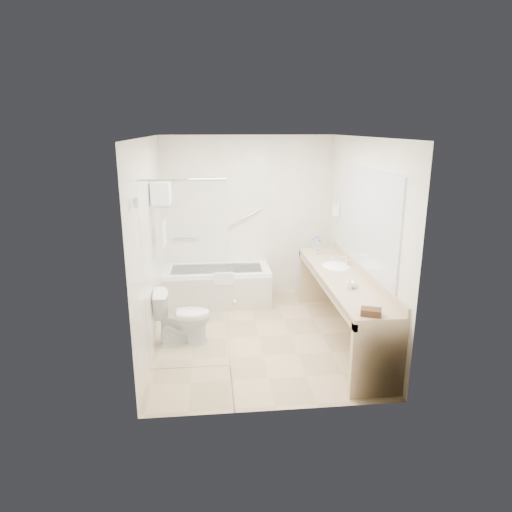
{
  "coord_description": "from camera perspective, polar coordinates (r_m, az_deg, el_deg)",
  "views": [
    {
      "loc": [
        -0.58,
        -5.35,
        2.62
      ],
      "look_at": [
        0.0,
        0.3,
        1.0
      ],
      "focal_mm": 32.0,
      "sensor_mm": 36.0,
      "label": 1
    }
  ],
  "objects": [
    {
      "name": "wall_back",
      "position": [
        7.11,
        -1.08,
        4.8
      ],
      "size": [
        2.6,
        0.1,
        2.5
      ],
      "primitive_type": "cube",
      "color": "silver",
      "rests_on": "ground"
    },
    {
      "name": "floor",
      "position": [
        5.99,
        0.3,
        -10.04
      ],
      "size": [
        3.2,
        3.2,
        0.0
      ],
      "primitive_type": "plane",
      "color": "tan",
      "rests_on": "ground"
    },
    {
      "name": "ceiling",
      "position": [
        5.39,
        0.34,
        14.64
      ],
      "size": [
        2.6,
        3.2,
        0.1
      ],
      "primitive_type": "cube",
      "color": "white",
      "rests_on": "wall_back"
    },
    {
      "name": "drinking_glass_near",
      "position": [
        6.63,
        7.91,
        0.65
      ],
      "size": [
        0.09,
        0.09,
        0.08
      ],
      "primitive_type": "cylinder",
      "rotation": [
        0.0,
        0.0,
        0.4
      ],
      "color": "silver",
      "rests_on": "vanity_counter"
    },
    {
      "name": "faucet",
      "position": [
        6.12,
        11.3,
        -0.44
      ],
      "size": [
        0.03,
        0.03,
        0.14
      ],
      "primitive_type": "cylinder",
      "color": "silver",
      "rests_on": "vanity_counter"
    },
    {
      "name": "hairdryer_unit",
      "position": [
        6.76,
        9.99,
        5.71
      ],
      "size": [
        0.08,
        0.1,
        0.18
      ],
      "primitive_type": "cube",
      "color": "white",
      "rests_on": "wall_right"
    },
    {
      "name": "shower_enclosure",
      "position": [
        4.69,
        -6.15,
        -3.52
      ],
      "size": [
        0.96,
        0.91,
        2.11
      ],
      "color": "silver",
      "rests_on": "floor"
    },
    {
      "name": "grab_bar_long",
      "position": [
        7.07,
        -1.45,
        4.73
      ],
      "size": [
        0.53,
        0.03,
        0.33
      ],
      "primitive_type": "cylinder",
      "rotation": [
        0.0,
        1.05,
        0.0
      ],
      "color": "silver",
      "rests_on": "wall_back"
    },
    {
      "name": "water_bottle_mid",
      "position": [
        6.58,
        7.91,
        1.05
      ],
      "size": [
        0.07,
        0.07,
        0.22
      ],
      "rotation": [
        0.0,
        0.0,
        0.1
      ],
      "color": "silver",
      "rests_on": "vanity_counter"
    },
    {
      "name": "drinking_glass_far",
      "position": [
        6.21,
        9.45,
        -0.45
      ],
      "size": [
        0.07,
        0.07,
        0.09
      ],
      "primitive_type": "cylinder",
      "rotation": [
        0.0,
        0.0,
        -0.02
      ],
      "color": "silver",
      "rests_on": "vanity_counter"
    },
    {
      "name": "amenity_basket",
      "position": [
        4.6,
        14.19,
        -6.8
      ],
      "size": [
        0.23,
        0.19,
        0.07
      ],
      "primitive_type": "cube",
      "rotation": [
        0.0,
        0.0,
        -0.38
      ],
      "color": "#432618",
      "rests_on": "vanity_counter"
    },
    {
      "name": "water_bottle_left",
      "position": [
        6.77,
        7.68,
        1.48
      ],
      "size": [
        0.07,
        0.07,
        0.22
      ],
      "rotation": [
        0.0,
        0.0,
        -0.0
      ],
      "color": "silver",
      "rests_on": "vanity_counter"
    },
    {
      "name": "wall_right",
      "position": [
        5.84,
        13.12,
        1.92
      ],
      "size": [
        0.1,
        3.2,
        2.5
      ],
      "primitive_type": "cube",
      "color": "silver",
      "rests_on": "ground"
    },
    {
      "name": "mirror",
      "position": [
        5.63,
        13.7,
        4.51
      ],
      "size": [
        0.02,
        2.0,
        1.2
      ],
      "primitive_type": "cube",
      "color": "#B5BAC2",
      "rests_on": "wall_right"
    },
    {
      "name": "sink",
      "position": [
        6.11,
        9.95,
        -1.47
      ],
      "size": [
        0.4,
        0.52,
        0.14
      ],
      "primitive_type": "ellipsoid",
      "color": "white",
      "rests_on": "vanity_counter"
    },
    {
      "name": "water_bottle_right",
      "position": [
        6.83,
        7.17,
        1.46
      ],
      "size": [
        0.05,
        0.05,
        0.17
      ],
      "rotation": [
        0.0,
        0.0,
        -0.23
      ],
      "color": "silver",
      "rests_on": "vanity_counter"
    },
    {
      "name": "bathtub",
      "position": [
        7.0,
        -4.87,
        -3.73
      ],
      "size": [
        1.6,
        0.73,
        0.59
      ],
      "color": "white",
      "rests_on": "floor"
    },
    {
      "name": "wall_left",
      "position": [
        5.57,
        -13.1,
        1.26
      ],
      "size": [
        0.1,
        3.2,
        2.5
      ],
      "primitive_type": "cube",
      "color": "silver",
      "rests_on": "ground"
    },
    {
      "name": "vanity_counter",
      "position": [
        5.79,
        10.62,
        -4.35
      ],
      "size": [
        0.55,
        2.7,
        0.95
      ],
      "color": "#C7B284",
      "rests_on": "floor"
    },
    {
      "name": "toilet",
      "position": [
        5.78,
        -9.13,
        -7.52
      ],
      "size": [
        0.72,
        0.43,
        0.69
      ],
      "primitive_type": "imported",
      "rotation": [
        0.0,
        0.0,
        1.63
      ],
      "color": "white",
      "rests_on": "floor"
    },
    {
      "name": "towel_shelf",
      "position": [
        5.8,
        -11.72,
        6.99
      ],
      "size": [
        0.24,
        0.55,
        0.81
      ],
      "color": "silver",
      "rests_on": "wall_left"
    },
    {
      "name": "grab_bar_short",
      "position": [
        7.12,
        -8.68,
        2.16
      ],
      "size": [
        0.4,
        0.03,
        0.03
      ],
      "primitive_type": "cylinder",
      "rotation": [
        0.0,
        1.57,
        0.0
      ],
      "color": "silver",
      "rests_on": "wall_back"
    },
    {
      "name": "soap_bottle_b",
      "position": [
        5.3,
        12.09,
        -3.41
      ],
      "size": [
        0.1,
        0.13,
        0.09
      ],
      "primitive_type": "imported",
      "rotation": [
        0.0,
        0.0,
        -0.08
      ],
      "color": "white",
      "rests_on": "vanity_counter"
    },
    {
      "name": "wall_front",
      "position": [
        4.04,
        2.77,
        -3.94
      ],
      "size": [
        2.6,
        0.1,
        2.5
      ],
      "primitive_type": "cube",
      "color": "silver",
      "rests_on": "ground"
    },
    {
      "name": "soap_bottle_a",
      "position": [
        5.26,
        11.5,
        -3.76
      ],
      "size": [
        0.06,
        0.13,
        0.06
      ],
      "primitive_type": "imported",
      "rotation": [
        0.0,
        0.0,
        -0.06
      ],
      "color": "white",
      "rests_on": "vanity_counter"
    }
  ]
}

